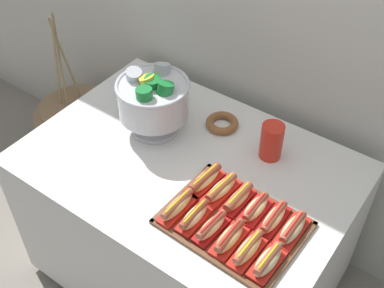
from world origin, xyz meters
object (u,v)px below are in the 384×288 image
at_px(hot_dog_0, 177,207).
at_px(punch_bowl, 153,98).
at_px(hot_dog_11, 292,229).
at_px(buffet_table, 188,220).
at_px(hot_dog_2, 211,227).
at_px(hot_dog_7, 221,189).
at_px(floor_vase, 83,141).
at_px(hot_dog_1, 194,217).
at_px(serving_tray, 233,223).
at_px(hot_dog_8, 238,199).
at_px(hot_dog_5, 267,262).
at_px(cup_stack, 272,141).
at_px(hot_dog_10, 274,219).
at_px(hot_dog_9, 255,209).
at_px(hot_dog_6, 205,180).
at_px(hot_dog_3, 229,238).
at_px(donut, 222,123).
at_px(hot_dog_4, 248,250).

bearing_deg(hot_dog_0, punch_bowl, 138.74).
bearing_deg(hot_dog_11, buffet_table, 170.92).
height_order(buffet_table, hot_dog_2, hot_dog_2).
height_order(hot_dog_0, hot_dog_7, hot_dog_0).
relative_size(floor_vase, punch_bowl, 3.32).
bearing_deg(hot_dog_1, serving_tray, 34.29).
bearing_deg(serving_tray, hot_dog_8, 112.48).
bearing_deg(hot_dog_8, hot_dog_0, -134.24).
height_order(serving_tray, hot_dog_5, hot_dog_5).
distance_m(serving_tray, cup_stack, 0.39).
distance_m(hot_dog_1, hot_dog_10, 0.28).
distance_m(floor_vase, hot_dog_11, 1.56).
relative_size(hot_dog_5, hot_dog_9, 1.00).
xyz_separation_m(hot_dog_1, hot_dog_6, (-0.07, 0.17, -0.00)).
bearing_deg(hot_dog_8, buffet_table, 165.37).
bearing_deg(hot_dog_6, punch_bowl, 157.69).
height_order(hot_dog_3, hot_dog_10, hot_dog_3).
xyz_separation_m(floor_vase, serving_tray, (1.23, -0.38, 0.55)).
relative_size(hot_dog_3, hot_dog_9, 1.04).
bearing_deg(cup_stack, serving_tray, -80.06).
height_order(hot_dog_2, hot_dog_7, hot_dog_2).
bearing_deg(hot_dog_10, hot_dog_3, -116.41).
relative_size(hot_dog_10, donut, 1.20).
bearing_deg(hot_dog_1, hot_dog_2, -1.96).
relative_size(buffet_table, punch_bowl, 4.31).
bearing_deg(hot_dog_1, hot_dog_5, -1.96).
distance_m(hot_dog_2, punch_bowl, 0.61).
distance_m(serving_tray, hot_dog_7, 0.14).
distance_m(hot_dog_4, hot_dog_6, 0.34).
height_order(floor_vase, cup_stack, floor_vase).
xyz_separation_m(hot_dog_7, cup_stack, (0.04, 0.30, 0.04)).
distance_m(hot_dog_2, hot_dog_11, 0.28).
distance_m(hot_dog_1, hot_dog_8, 0.18).
bearing_deg(cup_stack, hot_dog_5, -61.89).
relative_size(hot_dog_2, hot_dog_11, 0.92).
distance_m(serving_tray, hot_dog_11, 0.21).
bearing_deg(hot_dog_4, donut, 130.51).
height_order(hot_dog_5, cup_stack, cup_stack).
xyz_separation_m(hot_dog_4, hot_dog_5, (0.07, -0.00, -0.00)).
height_order(hot_dog_5, hot_dog_9, hot_dog_5).
xyz_separation_m(hot_dog_9, hot_dog_10, (0.07, -0.00, 0.00)).
bearing_deg(hot_dog_2, hot_dog_8, 88.04).
relative_size(hot_dog_0, punch_bowl, 0.59).
height_order(hot_dog_2, hot_dog_5, same).
bearing_deg(hot_dog_1, hot_dog_6, 112.48).
height_order(buffet_table, hot_dog_8, hot_dog_8).
bearing_deg(hot_dog_3, hot_dog_8, 112.48).
xyz_separation_m(serving_tray, hot_dog_8, (-0.03, 0.08, 0.03)).
distance_m(hot_dog_3, punch_bowl, 0.68).
bearing_deg(hot_dog_7, hot_dog_1, -91.96).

